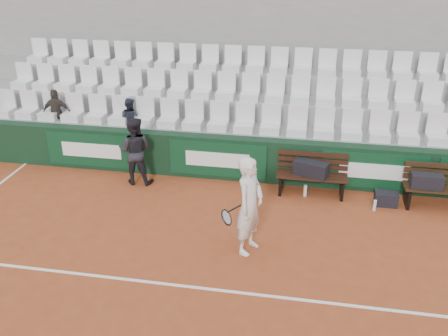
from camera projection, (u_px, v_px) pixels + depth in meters
The scene contains 21 objects.
ground at pixel (185, 286), 7.97m from camera, with size 80.00×80.00×0.00m, color #9D4523.
court_baseline at pixel (185, 286), 7.97m from camera, with size 18.00×0.06×0.01m, color white.
back_barrier at pixel (231, 158), 11.30m from camera, with size 18.00×0.34×1.00m.
grandstand_tier_front at pixel (232, 147), 11.88m from camera, with size 18.00×0.95×1.00m, color gray.
grandstand_tier_mid at pixel (238, 125), 12.63m from camera, with size 18.00×0.95×1.45m, color gray.
grandstand_tier_back at pixel (244, 105), 13.38m from camera, with size 18.00×0.95×1.90m, color gray.
grandstand_rear_wall at pixel (248, 53), 13.40m from camera, with size 18.00×0.30×4.40m, color gray.
seat_row_front at pixel (231, 117), 11.37m from camera, with size 11.90×0.44×0.63m, color silver.
seat_row_mid at pixel (238, 87), 12.03m from camera, with size 11.90×0.44×0.63m, color white.
seat_row_back at pixel (244, 59), 12.68m from camera, with size 11.90×0.44×0.63m, color white.
bench_left at pixel (311, 184), 10.72m from camera, with size 1.50×0.56×0.45m, color #32180F.
bench_right at pixel (441, 198), 10.18m from camera, with size 1.50×0.56×0.45m, color #321D0F.
sports_bag_left at pixel (311, 169), 10.56m from camera, with size 0.71×0.31×0.31m, color black.
sports_bag_right at pixel (427, 181), 10.05m from camera, with size 0.62×0.29×0.29m, color black.
sports_bag_ground at pixel (386, 199), 10.31m from camera, with size 0.46×0.28×0.28m, color black.
water_bottle_near at pixel (305, 191), 10.65m from camera, with size 0.07×0.07×0.26m, color silver.
water_bottle_far at pixel (375, 205), 10.11m from camera, with size 0.06×0.06×0.23m, color silver.
tennis_player at pixel (249, 206), 8.53m from camera, with size 0.81×0.76×1.79m.
ball_kid at pixel (135, 151), 10.99m from camera, with size 0.75×0.59×1.55m, color black.
spectator_b at pixel (54, 95), 12.00m from camera, with size 0.69×0.29×1.18m, color #332F29.
spectator_c at pixel (128, 102), 11.72m from camera, with size 0.52×0.40×1.07m, color #212532.
Camera 1 is at (1.75, -6.19, 5.12)m, focal length 40.00 mm.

